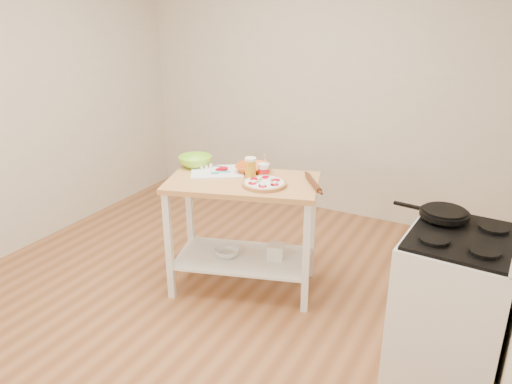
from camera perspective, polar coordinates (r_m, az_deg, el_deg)
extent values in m
cube|color=#996038|center=(3.82, -6.58, -13.41)|extent=(4.00, 4.50, 0.02)
cube|color=beige|center=(5.22, 7.16, 12.22)|extent=(4.00, 0.02, 2.70)
cube|color=tan|center=(3.70, -1.54, 1.05)|extent=(1.24, 0.91, 0.04)
cube|color=white|center=(3.96, -1.45, -7.53)|extent=(1.15, 0.83, 0.02)
cube|color=white|center=(3.79, -9.91, -6.20)|extent=(0.06, 0.06, 0.86)
cube|color=white|center=(4.23, -7.54, -3.06)|extent=(0.06, 0.06, 0.86)
cube|color=white|center=(3.58, 5.74, -7.65)|extent=(0.06, 0.06, 0.86)
cube|color=white|center=(4.04, 6.41, -4.16)|extent=(0.06, 0.06, 0.86)
cube|color=white|center=(3.21, 21.49, -12.33)|extent=(0.63, 0.72, 0.92)
cube|color=black|center=(2.99, 22.70, -4.76)|extent=(0.59, 0.68, 0.02)
cylinder|color=black|center=(3.13, 20.73, -2.35)|extent=(0.28, 0.28, 0.03)
cube|color=black|center=(3.18, 16.96, -1.50)|extent=(0.18, 0.05, 0.02)
cylinder|color=tan|center=(3.59, 0.95, 0.88)|extent=(0.32, 0.32, 0.02)
cylinder|color=tan|center=(3.58, 0.95, 1.06)|extent=(0.32, 0.32, 0.01)
cylinder|color=white|center=(3.58, 0.95, 1.08)|extent=(0.28, 0.28, 0.01)
cylinder|color=#B00012|center=(3.61, 2.30, 1.36)|extent=(0.06, 0.06, 0.01)
cylinder|color=#B00012|center=(3.67, 1.15, 1.67)|extent=(0.06, 0.06, 0.01)
cylinder|color=#B00012|center=(3.63, -0.20, 1.49)|extent=(0.06, 0.06, 0.01)
cylinder|color=#B00012|center=(3.55, -0.42, 0.99)|extent=(0.06, 0.06, 0.01)
cylinder|color=#B00012|center=(3.49, 0.75, 0.67)|extent=(0.06, 0.06, 0.01)
cylinder|color=#B00012|center=(3.53, 2.13, 0.86)|extent=(0.06, 0.06, 0.01)
sphere|color=white|center=(3.62, 1.59, 1.41)|extent=(0.04, 0.04, 0.04)
sphere|color=white|center=(3.64, 0.39, 1.53)|extent=(0.04, 0.04, 0.04)
sphere|color=white|center=(3.57, -0.24, 1.11)|extent=(0.04, 0.04, 0.04)
sphere|color=white|center=(3.50, 0.80, 0.73)|extent=(0.04, 0.04, 0.04)
sphere|color=white|center=(3.55, 2.18, 0.98)|extent=(0.04, 0.04, 0.04)
sphere|color=white|center=(3.62, 1.61, 1.42)|extent=(0.04, 0.04, 0.04)
sphere|color=white|center=(3.64, 0.41, 1.52)|extent=(0.04, 0.04, 0.04)
plane|color=#155819|center=(3.59, 1.90, 1.26)|extent=(0.04, 0.04, 0.00)
plane|color=#155819|center=(3.66, 1.49, 1.66)|extent=(0.03, 0.03, 0.00)
plane|color=#155819|center=(3.62, 0.48, 1.44)|extent=(0.04, 0.04, 0.00)
plane|color=#155819|center=(3.57, 0.18, 1.20)|extent=(0.04, 0.04, 0.00)
plane|color=#155819|center=(3.51, 0.48, 0.84)|extent=(0.03, 0.03, 0.00)
plane|color=#155819|center=(3.51, 1.87, 0.80)|extent=(0.04, 0.04, 0.00)
cube|color=white|center=(3.87, -4.45, 2.33)|extent=(0.50, 0.47, 0.01)
cube|color=#F4EACC|center=(3.93, -6.21, 2.86)|extent=(0.03, 0.03, 0.02)
cube|color=#F4EACC|center=(3.93, -5.70, 2.87)|extent=(0.03, 0.03, 0.02)
cube|color=#F4EACC|center=(3.93, -5.19, 2.89)|extent=(0.03, 0.03, 0.02)
cube|color=#F4EACC|center=(3.96, -6.20, 3.01)|extent=(0.03, 0.03, 0.02)
cube|color=#F4EACC|center=(3.96, -5.69, 3.03)|extent=(0.03, 0.03, 0.02)
cube|color=#F4EACC|center=(3.96, -5.19, 3.05)|extent=(0.03, 0.03, 0.02)
cylinder|color=#B00012|center=(3.88, -4.16, 2.57)|extent=(0.07, 0.07, 0.01)
cylinder|color=#B00012|center=(3.88, -3.94, 2.66)|extent=(0.07, 0.07, 0.01)
cylinder|color=#B00012|center=(3.88, -3.72, 2.75)|extent=(0.07, 0.07, 0.01)
cube|color=teal|center=(3.81, -4.72, 2.17)|extent=(0.07, 0.06, 0.01)
cylinder|color=teal|center=(3.83, -3.65, 2.33)|extent=(0.09, 0.06, 0.01)
cube|color=silver|center=(3.99, -5.18, 3.01)|extent=(0.18, 0.06, 0.00)
cube|color=black|center=(4.02, -6.96, 3.19)|extent=(0.10, 0.04, 0.01)
imported|color=#D75A17|center=(3.85, -0.38, 2.72)|extent=(0.30, 0.30, 0.06)
imported|color=#8DDA2E|center=(4.02, -6.95, 3.51)|extent=(0.30, 0.30, 0.08)
cylinder|color=#C58E1B|center=(3.69, -0.62, 2.53)|extent=(0.08, 0.08, 0.15)
cylinder|color=white|center=(3.66, -0.62, 3.77)|extent=(0.08, 0.08, 0.02)
cylinder|color=white|center=(3.74, 0.86, 2.46)|extent=(0.08, 0.08, 0.10)
cylinder|color=red|center=(3.74, 0.86, 2.46)|extent=(0.09, 0.09, 0.04)
cylinder|color=silver|center=(3.71, 1.15, 3.59)|extent=(0.01, 0.05, 0.11)
cylinder|color=#512712|center=(3.61, 6.56, 1.05)|extent=(0.23, 0.29, 0.04)
imported|color=silver|center=(3.96, -3.33, -6.90)|extent=(0.26, 0.26, 0.06)
cube|color=white|center=(3.90, 2.27, -6.82)|extent=(0.15, 0.15, 0.12)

